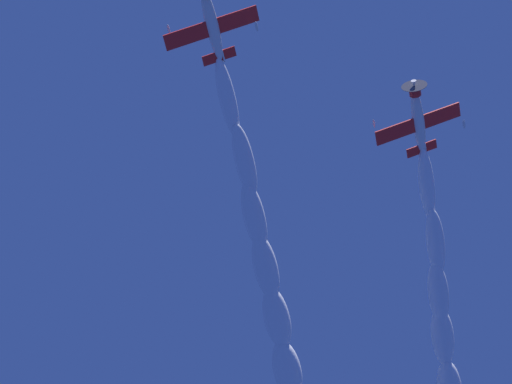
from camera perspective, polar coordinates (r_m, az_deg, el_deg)
airplane_lead at (r=77.94m, az=-2.55°, el=9.60°), size 7.34×6.93×3.16m
airplane_left_wingman at (r=83.32m, az=9.17°, el=4.13°), size 7.37×6.92×3.07m
smoke_trail_lead at (r=97.61m, az=2.01°, el=-10.81°), size 7.40×53.12×4.51m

